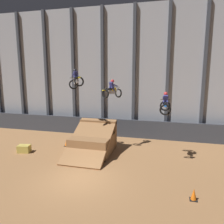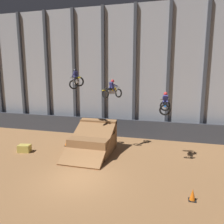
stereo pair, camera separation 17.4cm
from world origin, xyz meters
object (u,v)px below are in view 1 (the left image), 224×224
(rider_bike_right_air, at_px, (165,104))
(rider_bike_left_air, at_px, (76,80))
(dirt_ramp, at_px, (94,141))
(traffic_cone_arena_edge, at_px, (67,143))
(rider_bike_center_air, at_px, (112,90))
(hay_bale_trackside, at_px, (24,149))
(traffic_cone_near_ramp, at_px, (194,195))

(rider_bike_right_air, bearing_deg, rider_bike_left_air, 175.84)
(dirt_ramp, bearing_deg, rider_bike_left_air, 178.42)
(dirt_ramp, height_order, traffic_cone_arena_edge, dirt_ramp)
(rider_bike_center_air, distance_m, hay_bale_trackside, 8.08)
(dirt_ramp, distance_m, traffic_cone_near_ramp, 8.43)
(traffic_cone_near_ramp, bearing_deg, dirt_ramp, 143.82)
(rider_bike_right_air, relative_size, hay_bale_trackside, 1.77)
(dirt_ramp, distance_m, hay_bale_trackside, 5.33)
(rider_bike_left_air, distance_m, hay_bale_trackside, 6.59)
(rider_bike_left_air, bearing_deg, traffic_cone_arena_edge, 113.77)
(dirt_ramp, bearing_deg, traffic_cone_near_ramp, -36.18)
(traffic_cone_near_ramp, xyz_separation_m, hay_bale_trackside, (-11.88, 3.46, -0.00))
(rider_bike_center_air, height_order, traffic_cone_near_ramp, rider_bike_center_air)
(rider_bike_center_air, bearing_deg, hay_bale_trackside, -125.65)
(rider_bike_center_air, relative_size, hay_bale_trackside, 1.71)
(rider_bike_left_air, xyz_separation_m, rider_bike_center_air, (2.49, 1.12, -0.82))
(traffic_cone_near_ramp, height_order, traffic_cone_arena_edge, same)
(rider_bike_center_air, distance_m, traffic_cone_near_ramp, 9.40)
(dirt_ramp, bearing_deg, rider_bike_center_air, 45.04)
(rider_bike_left_air, height_order, hay_bale_trackside, rider_bike_left_air)
(rider_bike_center_air, height_order, traffic_cone_arena_edge, rider_bike_center_air)
(dirt_ramp, bearing_deg, rider_bike_right_air, -2.93)
(rider_bike_right_air, xyz_separation_m, traffic_cone_arena_edge, (-7.82, 0.88, -3.62))
(rider_bike_center_air, height_order, rider_bike_right_air, rider_bike_center_air)
(traffic_cone_near_ramp, bearing_deg, hay_bale_trackside, 163.75)
(rider_bike_center_air, bearing_deg, dirt_ramp, -103.72)
(rider_bike_right_air, bearing_deg, traffic_cone_arena_edge, 172.07)
(traffic_cone_arena_edge, bearing_deg, rider_bike_left_air, -24.55)
(dirt_ramp, distance_m, rider_bike_center_air, 4.17)
(dirt_ramp, relative_size, traffic_cone_arena_edge, 7.83)
(rider_bike_right_air, bearing_deg, rider_bike_center_air, 159.15)
(dirt_ramp, relative_size, rider_bike_right_air, 2.57)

